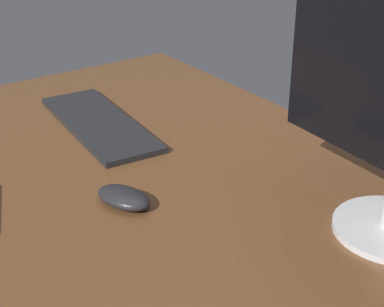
% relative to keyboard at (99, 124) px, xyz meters
% --- Properties ---
extents(desk, '(1.40, 0.84, 0.02)m').
position_rel_keyboard_xyz_m(desk, '(0.31, -0.01, -0.02)').
color(desk, brown).
rests_on(desk, ground).
extents(keyboard, '(0.40, 0.17, 0.01)m').
position_rel_keyboard_xyz_m(keyboard, '(0.00, 0.00, 0.00)').
color(keyboard, black).
rests_on(keyboard, desk).
extents(computer_mouse, '(0.12, 0.09, 0.03)m').
position_rel_keyboard_xyz_m(computer_mouse, '(0.32, -0.12, 0.01)').
color(computer_mouse, black).
rests_on(computer_mouse, desk).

